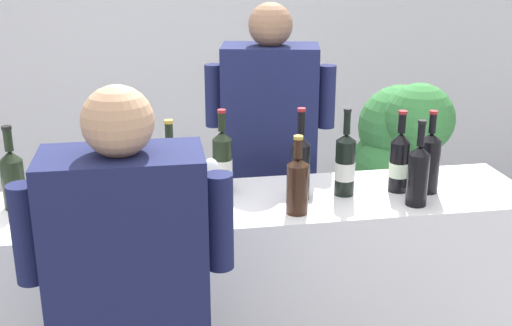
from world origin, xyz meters
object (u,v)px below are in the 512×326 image
(wine_bottle_6, at_px, (429,161))
(person_server, at_px, (269,192))
(wine_bottle_5, at_px, (111,187))
(wine_bottle_3, at_px, (297,184))
(wine_bottle_2, at_px, (171,176))
(wine_bottle_9, at_px, (13,177))
(wine_bottle_7, at_px, (128,164))
(wine_bottle_0, at_px, (399,162))
(wine_bottle_1, at_px, (345,164))
(potted_shrub, at_px, (395,160))
(wine_bottle_8, at_px, (222,162))
(wine_bottle_10, at_px, (418,174))
(wine_bottle_4, at_px, (300,165))
(wine_glass, at_px, (211,175))

(wine_bottle_6, bearing_deg, person_server, 133.53)
(wine_bottle_5, bearing_deg, wine_bottle_3, -4.90)
(wine_bottle_2, height_order, wine_bottle_9, wine_bottle_2)
(wine_bottle_3, relative_size, wine_bottle_7, 0.87)
(wine_bottle_0, bearing_deg, wine_bottle_5, -175.11)
(wine_bottle_1, distance_m, potted_shrub, 1.11)
(wine_bottle_1, xyz_separation_m, wine_bottle_3, (-0.23, -0.15, -0.01))
(wine_bottle_6, xyz_separation_m, wine_bottle_7, (-1.16, 0.18, -0.01))
(wine_bottle_8, height_order, wine_bottle_10, wine_bottle_8)
(wine_bottle_9, bearing_deg, wine_bottle_2, -7.97)
(wine_bottle_1, relative_size, wine_bottle_4, 0.96)
(wine_bottle_6, relative_size, potted_shrub, 0.26)
(wine_bottle_5, bearing_deg, wine_bottle_6, 3.00)
(wine_bottle_4, bearing_deg, wine_bottle_9, 174.99)
(wine_bottle_3, distance_m, wine_bottle_10, 0.46)
(wine_bottle_3, distance_m, wine_bottle_9, 1.05)
(wine_bottle_0, height_order, wine_bottle_1, wine_bottle_1)
(wine_bottle_6, height_order, wine_bottle_8, wine_bottle_8)
(wine_bottle_0, distance_m, wine_bottle_7, 1.06)
(wine_bottle_8, distance_m, wine_glass, 0.16)
(wine_bottle_8, relative_size, wine_bottle_10, 1.01)
(wine_bottle_2, xyz_separation_m, wine_bottle_6, (1.01, -0.03, 0.01))
(wine_bottle_6, relative_size, wine_bottle_10, 1.00)
(wine_bottle_9, distance_m, person_server, 1.18)
(wine_glass, distance_m, potted_shrub, 1.48)
(wine_bottle_4, distance_m, wine_bottle_10, 0.44)
(wine_bottle_1, distance_m, wine_bottle_9, 1.25)
(wine_bottle_4, relative_size, wine_bottle_9, 1.14)
(wine_glass, bearing_deg, wine_bottle_8, 67.69)
(wine_bottle_2, distance_m, wine_bottle_10, 0.92)
(wine_bottle_4, bearing_deg, wine_bottle_5, -173.55)
(wine_bottle_2, distance_m, wine_bottle_7, 0.22)
(wine_glass, bearing_deg, wine_bottle_5, -171.19)
(wine_bottle_0, bearing_deg, wine_bottle_9, 176.95)
(wine_bottle_2, height_order, wine_bottle_7, wine_bottle_7)
(wine_bottle_4, height_order, wine_bottle_7, wine_bottle_4)
(wine_bottle_1, bearing_deg, wine_bottle_3, -145.78)
(wine_bottle_5, xyz_separation_m, wine_bottle_9, (-0.36, 0.17, -0.00))
(wine_bottle_7, bearing_deg, wine_bottle_10, -15.78)
(wine_bottle_1, height_order, wine_bottle_7, wine_bottle_1)
(wine_bottle_2, height_order, wine_bottle_6, wine_bottle_2)
(wine_bottle_1, distance_m, wine_bottle_4, 0.18)
(wine_bottle_0, xyz_separation_m, wine_bottle_7, (-1.05, 0.15, -0.00))
(wine_bottle_4, height_order, wine_glass, wine_bottle_4)
(wine_bottle_0, height_order, potted_shrub, wine_bottle_0)
(wine_bottle_6, distance_m, wine_bottle_7, 1.18)
(wine_bottle_10, xyz_separation_m, wine_glass, (-0.76, 0.11, 0.00))
(wine_bottle_0, bearing_deg, wine_bottle_4, -177.85)
(wine_bottle_8, bearing_deg, wine_bottle_10, -20.53)
(wine_bottle_4, bearing_deg, potted_shrub, 50.28)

